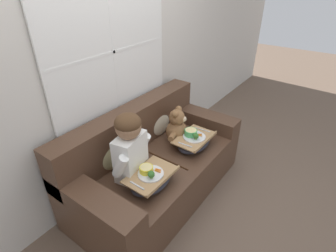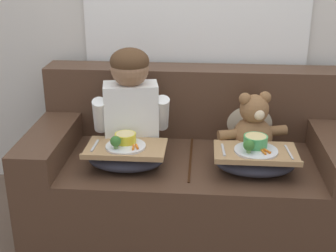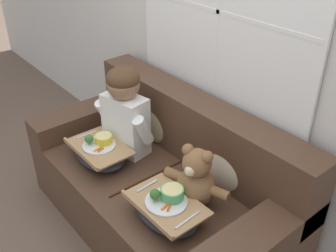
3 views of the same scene
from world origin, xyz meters
name	(u,v)px [view 3 (image 3 of 3)]	position (x,y,z in m)	size (l,w,h in m)	color
ground_plane	(156,226)	(0.00, 0.00, 0.00)	(14.00, 14.00, 0.00)	brown
wall_back_with_window	(223,22)	(0.00, 0.52, 1.30)	(8.00, 0.08, 2.60)	beige
couch	(162,187)	(0.00, 0.06, 0.32)	(1.79, 0.88, 0.86)	#4C3323
throw_pillow_behind_child	(154,117)	(-0.34, 0.26, 0.61)	(0.36, 0.17, 0.37)	tan
throw_pillow_behind_teddy	(225,162)	(0.34, 0.26, 0.61)	(0.34, 0.16, 0.35)	#C1B293
child_figure	(125,107)	(-0.34, 0.03, 0.77)	(0.44, 0.24, 0.60)	white
teddy_bear	(196,181)	(0.34, 0.02, 0.60)	(0.40, 0.29, 0.37)	brown
lap_tray_child	(100,152)	(-0.34, -0.18, 0.51)	(0.42, 0.28, 0.20)	#2D2D38
lap_tray_teddy	(166,209)	(0.34, -0.18, 0.51)	(0.43, 0.28, 0.20)	#2D2D38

